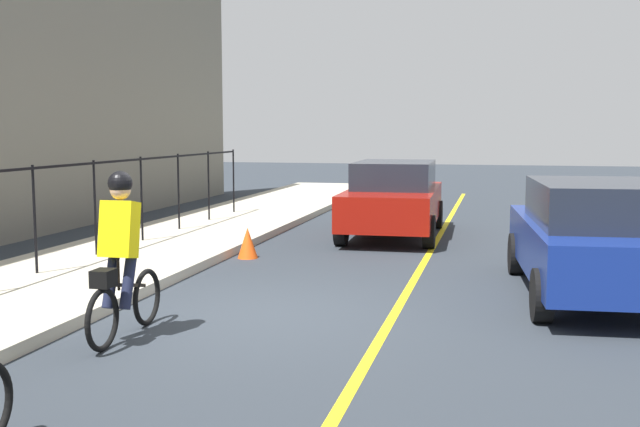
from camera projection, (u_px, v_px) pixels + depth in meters
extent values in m
plane|color=#2A3037|center=(261.00, 314.00, 9.17)|extent=(80.00, 80.00, 0.00)
cube|color=yellow|center=(390.00, 322.00, 8.79)|extent=(36.00, 0.12, 0.01)
cube|color=#B6AE99|center=(19.00, 294.00, 9.96)|extent=(40.00, 3.20, 0.15)
cylinder|color=black|center=(35.00, 219.00, 10.92)|extent=(0.04, 0.04, 1.60)
cylinder|color=black|center=(95.00, 208.00, 12.54)|extent=(0.04, 0.04, 1.60)
cylinder|color=black|center=(142.00, 199.00, 14.16)|extent=(0.04, 0.04, 1.60)
cylinder|color=black|center=(179.00, 191.00, 15.78)|extent=(0.04, 0.04, 1.60)
cylinder|color=black|center=(209.00, 186.00, 17.40)|extent=(0.04, 0.04, 1.60)
cylinder|color=black|center=(234.00, 181.00, 19.03)|extent=(0.04, 0.04, 1.60)
cube|color=black|center=(32.00, 168.00, 10.83)|extent=(16.80, 0.04, 0.04)
torus|color=black|center=(147.00, 297.00, 8.63)|extent=(0.66, 0.08, 0.66)
torus|color=black|center=(102.00, 320.00, 7.61)|extent=(0.66, 0.08, 0.66)
cube|color=black|center=(125.00, 285.00, 8.09)|extent=(0.93, 0.07, 0.24)
cylinder|color=black|center=(118.00, 274.00, 7.93)|extent=(0.03, 0.03, 0.35)
cube|color=yellow|center=(119.00, 229.00, 7.92)|extent=(0.35, 0.37, 0.63)
sphere|color=tan|center=(120.00, 190.00, 7.92)|extent=(0.22, 0.22, 0.22)
sphere|color=black|center=(120.00, 183.00, 7.92)|extent=(0.26, 0.26, 0.26)
cylinder|color=#191E38|center=(111.00, 278.00, 7.98)|extent=(0.34, 0.13, 0.65)
cylinder|color=#191E38|center=(129.00, 279.00, 7.94)|extent=(0.34, 0.13, 0.65)
cube|color=black|center=(103.00, 278.00, 7.61)|extent=(0.25, 0.21, 0.18)
cube|color=navy|center=(593.00, 248.00, 10.05)|extent=(4.53, 2.14, 0.70)
cube|color=#1E232D|center=(598.00, 203.00, 9.79)|extent=(2.58, 1.77, 0.56)
cylinder|color=black|center=(516.00, 254.00, 11.70)|extent=(0.66, 0.27, 0.64)
cylinder|color=black|center=(630.00, 257.00, 11.43)|extent=(0.66, 0.27, 0.64)
cylinder|color=black|center=(542.00, 295.00, 8.76)|extent=(0.66, 0.27, 0.64)
cube|color=maroon|center=(393.00, 205.00, 15.76)|extent=(4.45, 1.93, 0.70)
cube|color=#1E232D|center=(395.00, 175.00, 15.88)|extent=(2.51, 1.66, 0.56)
cylinder|color=black|center=(429.00, 232.00, 14.17)|extent=(0.65, 0.24, 0.64)
cylinder|color=black|center=(341.00, 229.00, 14.52)|extent=(0.65, 0.24, 0.64)
cylinder|color=black|center=(437.00, 214.00, 17.08)|extent=(0.65, 0.24, 0.64)
cylinder|color=black|center=(364.00, 213.00, 17.43)|extent=(0.65, 0.24, 0.64)
cone|color=#F95213|center=(248.00, 243.00, 13.12)|extent=(0.36, 0.36, 0.54)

